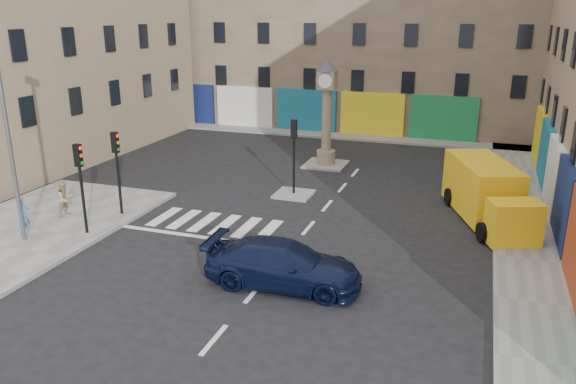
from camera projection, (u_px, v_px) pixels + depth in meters
The scene contains 16 objects.
ground at pixel (276, 267), 20.20m from camera, with size 120.00×120.00×0.00m, color black.
sidewalk_right at pixel (522, 204), 26.46m from camera, with size 2.60×30.00×0.15m, color gray.
sidewalk_far at pixel (329, 134), 41.38m from camera, with size 32.00×2.40×0.15m, color gray.
island_near at pixel (294, 194), 28.00m from camera, with size 1.80×1.80×0.12m, color gray.
island_far at pixel (326, 164), 33.39m from camera, with size 2.40×2.40×0.12m, color gray.
building_far at pixel (351, 14), 43.99m from camera, with size 32.00×10.00×17.00m, color #857059.
building_left at pixel (54, 32), 34.59m from camera, with size 8.00×20.00×15.00m, color #90795E.
traffic_light_left_near at pixel (80, 174), 22.16m from camera, with size 0.28×0.22×3.70m.
traffic_light_left_far at pixel (117, 160), 24.32m from camera, with size 0.28×0.22×3.70m.
traffic_light_island at pixel (294, 145), 27.22m from camera, with size 0.28×0.22×3.70m.
lamp_post at pixel (6, 124), 20.82m from camera, with size 0.50×0.25×8.30m.
clock_pillar at pixel (327, 106), 32.31m from camera, with size 1.20×1.20×6.10m.
navy_sedan at pixel (283, 264), 18.63m from camera, with size 2.14×5.26×1.53m, color black.
yellow_van at pixel (487, 193), 24.47m from camera, with size 4.20×7.00×2.45m.
pedestrian_blue at pixel (23, 217), 22.31m from camera, with size 0.59×0.39×1.62m, color #5585C4.
pedestrian_tan at pixel (65, 199), 24.62m from camera, with size 0.75×0.59×1.55m, color tan.
Camera 1 is at (6.44, -17.23, 8.80)m, focal length 35.00 mm.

